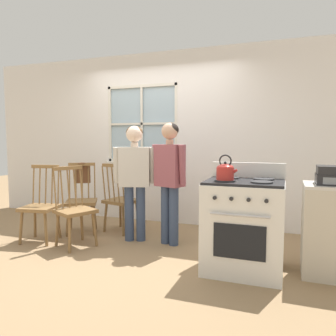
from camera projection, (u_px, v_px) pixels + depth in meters
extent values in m
plane|color=#937551|center=(121.00, 248.00, 4.04)|extent=(16.00, 16.00, 0.00)
cube|color=white|center=(55.00, 138.00, 5.94)|extent=(2.25, 0.06, 2.70)
cube|color=white|center=(276.00, 138.00, 4.64)|extent=(2.93, 0.06, 2.70)
cube|color=white|center=(143.00, 191.00, 5.42)|extent=(1.22, 0.06, 0.96)
cube|color=white|center=(142.00, 69.00, 5.25)|extent=(1.22, 0.06, 0.49)
cube|color=silver|center=(141.00, 163.00, 5.31)|extent=(1.28, 0.10, 0.03)
cube|color=#9EB7C6|center=(143.00, 124.00, 5.33)|extent=(1.16, 0.01, 1.18)
cube|color=silver|center=(142.00, 124.00, 5.31)|extent=(0.04, 0.02, 1.24)
cube|color=silver|center=(142.00, 124.00, 5.31)|extent=(1.22, 0.02, 0.04)
cube|color=silver|center=(110.00, 124.00, 5.51)|extent=(0.04, 0.03, 1.24)
cube|color=silver|center=(176.00, 123.00, 5.11)|extent=(0.04, 0.03, 1.24)
cube|color=silver|center=(142.00, 86.00, 5.25)|extent=(1.22, 0.03, 0.04)
cube|color=silver|center=(142.00, 161.00, 5.36)|extent=(1.22, 0.03, 0.04)
cube|color=olive|center=(81.00, 202.00, 4.65)|extent=(0.56, 0.55, 0.04)
cylinder|color=olive|center=(68.00, 221.00, 4.49)|extent=(0.06, 0.09, 0.42)
cylinder|color=olive|center=(93.00, 220.00, 4.54)|extent=(0.09, 0.06, 0.42)
cylinder|color=olive|center=(71.00, 216.00, 4.81)|extent=(0.09, 0.06, 0.42)
cylinder|color=olive|center=(95.00, 215.00, 4.86)|extent=(0.06, 0.09, 0.42)
cylinder|color=olive|center=(70.00, 183.00, 4.77)|extent=(0.05, 0.07, 0.51)
cylinder|color=olive|center=(76.00, 183.00, 4.78)|extent=(0.05, 0.07, 0.51)
cylinder|color=olive|center=(82.00, 183.00, 4.80)|extent=(0.05, 0.07, 0.51)
cylinder|color=olive|center=(88.00, 183.00, 4.81)|extent=(0.05, 0.07, 0.51)
cylinder|color=olive|center=(95.00, 182.00, 4.83)|extent=(0.05, 0.07, 0.51)
cube|color=olive|center=(82.00, 164.00, 4.77)|extent=(0.35, 0.22, 0.04)
cube|color=olive|center=(40.00, 208.00, 4.26)|extent=(0.49, 0.47, 0.04)
cylinder|color=olive|center=(21.00, 228.00, 4.15)|extent=(0.07, 0.08, 0.42)
cylinder|color=olive|center=(46.00, 229.00, 4.09)|extent=(0.08, 0.07, 0.42)
cylinder|color=olive|center=(35.00, 222.00, 4.46)|extent=(0.08, 0.07, 0.42)
cylinder|color=olive|center=(58.00, 223.00, 4.41)|extent=(0.07, 0.08, 0.42)
cylinder|color=olive|center=(34.00, 186.00, 4.43)|extent=(0.03, 0.07, 0.51)
cylinder|color=olive|center=(40.00, 186.00, 4.41)|extent=(0.03, 0.07, 0.51)
cylinder|color=olive|center=(46.00, 187.00, 4.40)|extent=(0.03, 0.07, 0.51)
cylinder|color=olive|center=(52.00, 187.00, 4.39)|extent=(0.03, 0.07, 0.51)
cylinder|color=olive|center=(58.00, 187.00, 4.37)|extent=(0.03, 0.07, 0.51)
cube|color=olive|center=(45.00, 167.00, 4.38)|extent=(0.38, 0.11, 0.04)
cube|color=olive|center=(122.00, 201.00, 4.73)|extent=(0.50, 0.49, 0.04)
cylinder|color=olive|center=(138.00, 216.00, 4.79)|extent=(0.08, 0.07, 0.42)
cylinder|color=olive|center=(120.00, 213.00, 4.97)|extent=(0.07, 0.08, 0.42)
cylinder|color=olive|center=(123.00, 221.00, 4.52)|extent=(0.07, 0.08, 0.42)
cylinder|color=olive|center=(105.00, 218.00, 4.71)|extent=(0.08, 0.07, 0.42)
cylinder|color=olive|center=(123.00, 186.00, 4.47)|extent=(0.03, 0.07, 0.51)
cylinder|color=olive|center=(118.00, 185.00, 4.52)|extent=(0.03, 0.07, 0.51)
cylinder|color=olive|center=(113.00, 185.00, 4.56)|extent=(0.03, 0.07, 0.51)
cylinder|color=olive|center=(108.00, 184.00, 4.61)|extent=(0.03, 0.07, 0.51)
cylinder|color=olive|center=(104.00, 184.00, 4.66)|extent=(0.03, 0.07, 0.51)
cube|color=olive|center=(113.00, 166.00, 4.54)|extent=(0.38, 0.13, 0.04)
cube|color=olive|center=(76.00, 211.00, 4.06)|extent=(0.54, 0.55, 0.04)
cylinder|color=olive|center=(70.00, 235.00, 3.84)|extent=(0.06, 0.09, 0.42)
cylinder|color=olive|center=(95.00, 230.00, 4.08)|extent=(0.09, 0.06, 0.42)
cylinder|color=olive|center=(57.00, 230.00, 4.07)|extent=(0.09, 0.06, 0.42)
cylinder|color=olive|center=(82.00, 225.00, 4.31)|extent=(0.06, 0.09, 0.42)
cylinder|color=olive|center=(55.00, 191.00, 4.03)|extent=(0.07, 0.05, 0.51)
cylinder|color=olive|center=(62.00, 190.00, 4.09)|extent=(0.07, 0.05, 0.51)
cylinder|color=olive|center=(69.00, 189.00, 4.16)|extent=(0.07, 0.05, 0.51)
cylinder|color=olive|center=(75.00, 189.00, 4.22)|extent=(0.07, 0.05, 0.51)
cylinder|color=olive|center=(81.00, 188.00, 4.28)|extent=(0.07, 0.05, 0.51)
cube|color=olive|center=(68.00, 168.00, 4.13)|extent=(0.20, 0.36, 0.04)
cylinder|color=#384766|center=(129.00, 213.00, 4.30)|extent=(0.12, 0.12, 0.72)
cylinder|color=#384766|center=(141.00, 213.00, 4.30)|extent=(0.12, 0.12, 0.72)
cube|color=beige|center=(135.00, 167.00, 4.25)|extent=(0.44, 0.33, 0.51)
cylinder|color=beige|center=(116.00, 165.00, 4.23)|extent=(0.11, 0.13, 0.47)
cylinder|color=beige|center=(153.00, 165.00, 4.22)|extent=(0.11, 0.13, 0.47)
cylinder|color=beige|center=(134.00, 145.00, 4.22)|extent=(0.10, 0.10, 0.06)
sphere|color=beige|center=(134.00, 134.00, 4.21)|extent=(0.21, 0.21, 0.21)
ellipsoid|color=brown|center=(134.00, 133.00, 4.22)|extent=(0.22, 0.22, 0.17)
cylinder|color=#384766|center=(166.00, 214.00, 4.19)|extent=(0.12, 0.12, 0.75)
cylinder|color=#384766|center=(174.00, 216.00, 4.11)|extent=(0.12, 0.12, 0.75)
cube|color=#934C56|center=(170.00, 165.00, 4.09)|extent=(0.40, 0.31, 0.52)
cylinder|color=#934C56|center=(156.00, 163.00, 4.21)|extent=(0.11, 0.13, 0.49)
cylinder|color=#934C56|center=(182.00, 165.00, 3.94)|extent=(0.11, 0.13, 0.49)
cylinder|color=tan|center=(170.00, 142.00, 4.07)|extent=(0.10, 0.10, 0.06)
sphere|color=tan|center=(170.00, 131.00, 4.06)|extent=(0.21, 0.21, 0.21)
ellipsoid|color=black|center=(170.00, 130.00, 4.07)|extent=(0.21, 0.21, 0.17)
cube|color=white|center=(244.00, 227.00, 3.29)|extent=(0.77, 0.64, 0.90)
cube|color=black|center=(245.00, 182.00, 3.25)|extent=(0.75, 0.61, 0.02)
cylinder|color=#2D2D30|center=(225.00, 181.00, 3.19)|extent=(0.20, 0.20, 0.02)
cylinder|color=#2D2D30|center=(262.00, 182.00, 3.07)|extent=(0.20, 0.20, 0.02)
cylinder|color=#2D2D30|center=(229.00, 178.00, 3.43)|extent=(0.20, 0.20, 0.02)
cylinder|color=#2D2D30|center=(264.00, 179.00, 3.31)|extent=(0.20, 0.20, 0.02)
cube|color=white|center=(248.00, 170.00, 3.52)|extent=(0.77, 0.06, 0.16)
cube|color=black|center=(239.00, 242.00, 2.99)|extent=(0.48, 0.01, 0.32)
cylinder|color=silver|center=(239.00, 215.00, 2.95)|extent=(0.54, 0.02, 0.02)
cylinder|color=#232326|center=(215.00, 198.00, 3.03)|extent=(0.04, 0.02, 0.04)
cylinder|color=#232326|center=(231.00, 199.00, 2.98)|extent=(0.04, 0.02, 0.04)
cylinder|color=#232326|center=(249.00, 200.00, 2.93)|extent=(0.04, 0.02, 0.04)
cylinder|color=#232326|center=(266.00, 201.00, 2.87)|extent=(0.04, 0.02, 0.04)
cylinder|color=red|center=(225.00, 174.00, 3.18)|extent=(0.17, 0.17, 0.12)
ellipsoid|color=red|center=(225.00, 168.00, 3.18)|extent=(0.16, 0.16, 0.07)
sphere|color=black|center=(225.00, 163.00, 3.17)|extent=(0.03, 0.03, 0.03)
cylinder|color=red|center=(234.00, 172.00, 3.15)|extent=(0.08, 0.03, 0.07)
torus|color=black|center=(225.00, 161.00, 3.17)|extent=(0.12, 0.01, 0.12)
cylinder|color=beige|center=(144.00, 159.00, 5.27)|extent=(0.14, 0.14, 0.11)
cylinder|color=#33261C|center=(144.00, 156.00, 5.26)|extent=(0.12, 0.12, 0.01)
cone|color=#286033|center=(145.00, 150.00, 5.26)|extent=(0.06, 0.05, 0.18)
cone|color=#286033|center=(143.00, 152.00, 5.28)|extent=(0.05, 0.05, 0.11)
cone|color=#286033|center=(143.00, 152.00, 5.24)|extent=(0.04, 0.07, 0.13)
cube|color=brown|center=(83.00, 174.00, 4.88)|extent=(0.24, 0.18, 0.26)
torus|color=brown|center=(82.00, 163.00, 4.78)|extent=(0.17, 0.17, 0.01)
cube|color=beige|center=(332.00, 232.00, 3.18)|extent=(0.55, 0.50, 0.87)
cube|color=beige|center=(335.00, 186.00, 3.15)|extent=(0.55, 0.50, 0.03)
cube|color=#232326|center=(335.00, 180.00, 3.12)|extent=(0.34, 0.28, 0.10)
cube|color=#232326|center=(336.00, 170.00, 3.11)|extent=(0.32, 0.27, 0.08)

